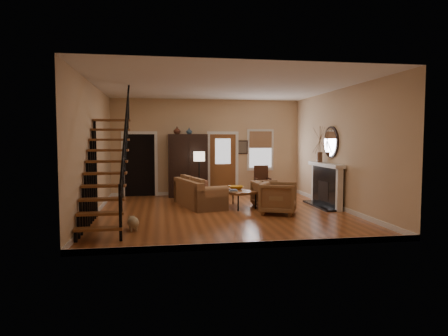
{
  "coord_description": "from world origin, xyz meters",
  "views": [
    {
      "loc": [
        -1.62,
        -10.28,
        1.93
      ],
      "look_at": [
        0.1,
        0.4,
        1.15
      ],
      "focal_mm": 32.0,
      "sensor_mm": 36.0,
      "label": 1
    }
  ],
  "objects": [
    {
      "name": "armchair_right",
      "position": [
        1.41,
        0.61,
        0.38
      ],
      "size": [
        0.87,
        0.85,
        0.76
      ],
      "primitive_type": "imported",
      "rotation": [
        0.0,
        0.0,
        1.62
      ],
      "color": "brown",
      "rests_on": "ground"
    },
    {
      "name": "floor_lamp",
      "position": [
        -0.41,
        2.14,
        0.77
      ],
      "size": [
        0.37,
        0.37,
        1.54
      ],
      "primitive_type": null,
      "rotation": [
        0.0,
        0.0,
        0.05
      ],
      "color": "black",
      "rests_on": "ground"
    },
    {
      "name": "dog",
      "position": [
        -2.2,
        -1.74,
        0.15
      ],
      "size": [
        0.33,
        0.46,
        0.3
      ],
      "primitive_type": null,
      "rotation": [
        0.0,
        0.0,
        0.22
      ],
      "color": "tan",
      "rests_on": "ground"
    },
    {
      "name": "room",
      "position": [
        -0.41,
        1.76,
        1.51
      ],
      "size": [
        7.0,
        7.33,
        3.3
      ],
      "color": "#964F26",
      "rests_on": "ground"
    },
    {
      "name": "side_chair",
      "position": [
        1.85,
        2.95,
        0.51
      ],
      "size": [
        0.54,
        0.54,
        1.02
      ],
      "primitive_type": null,
      "color": "#3C1F13",
      "rests_on": "ground"
    },
    {
      "name": "coffee_table",
      "position": [
        0.49,
        0.77,
        0.24
      ],
      "size": [
        1.2,
        1.46,
        0.49
      ],
      "primitive_type": null,
      "rotation": [
        0.0,
        0.0,
        0.42
      ],
      "color": "brown",
      "rests_on": "ground"
    },
    {
      "name": "vase_b",
      "position": [
        -0.65,
        3.05,
        2.21
      ],
      "size": [
        0.2,
        0.2,
        0.21
      ],
      "primitive_type": "imported",
      "color": "#334C60",
      "rests_on": "armoire"
    },
    {
      "name": "vase_a",
      "position": [
        -1.05,
        3.05,
        2.22
      ],
      "size": [
        0.24,
        0.24,
        0.25
      ],
      "primitive_type": "imported",
      "color": "#4C2619",
      "rests_on": "armoire"
    },
    {
      "name": "sofa",
      "position": [
        -0.51,
        1.09,
        0.39
      ],
      "size": [
        1.41,
        2.25,
        0.78
      ],
      "primitive_type": null,
      "rotation": [
        0.0,
        0.0,
        0.26
      ],
      "color": "#996C45",
      "rests_on": "ground"
    },
    {
      "name": "staircase",
      "position": [
        -2.78,
        -1.3,
        1.6
      ],
      "size": [
        0.94,
        2.8,
        3.2
      ],
      "primitive_type": null,
      "color": "brown",
      "rests_on": "ground"
    },
    {
      "name": "bowl",
      "position": [
        0.54,
        0.92,
        0.54
      ],
      "size": [
        0.43,
        0.43,
        0.11
      ],
      "primitive_type": "imported",
      "color": "orange",
      "rests_on": "coffee_table"
    },
    {
      "name": "armoire",
      "position": [
        -0.7,
        3.15,
        1.05
      ],
      "size": [
        1.3,
        0.6,
        2.1
      ],
      "primitive_type": null,
      "color": "black",
      "rests_on": "ground"
    },
    {
      "name": "armchair_left",
      "position": [
        1.4,
        -0.41,
        0.41
      ],
      "size": [
        1.18,
        1.16,
        0.82
      ],
      "primitive_type": "imported",
      "rotation": [
        0.0,
        0.0,
        1.16
      ],
      "color": "brown",
      "rests_on": "ground"
    },
    {
      "name": "fireplace",
      "position": [
        3.13,
        0.5,
        0.74
      ],
      "size": [
        0.33,
        1.95,
        2.3
      ],
      "color": "black",
      "rests_on": "ground"
    },
    {
      "name": "books",
      "position": [
        0.37,
        0.47,
        0.52
      ],
      "size": [
        0.23,
        0.32,
        0.06
      ],
      "primitive_type": null,
      "color": "beige",
      "rests_on": "coffee_table"
    }
  ]
}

